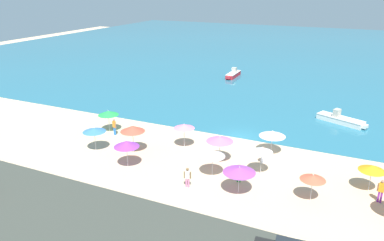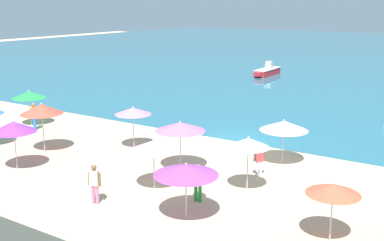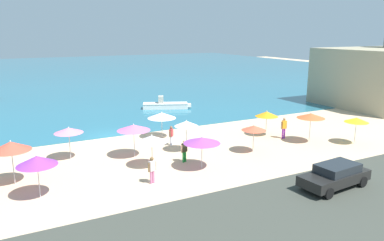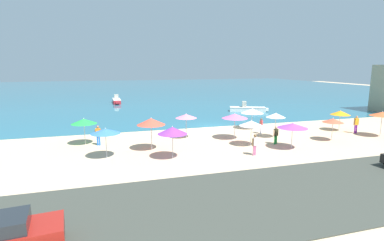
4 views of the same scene
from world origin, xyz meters
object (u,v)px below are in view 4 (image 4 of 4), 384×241
at_px(bather_0, 98,134).
at_px(bather_3, 255,144).
at_px(beach_umbrella_7, 186,116).
at_px(beach_umbrella_13, 84,121).
at_px(beach_umbrella_2, 235,116).
at_px(beach_umbrella_6, 252,111).
at_px(bather_4, 356,123).
at_px(bather_1, 261,125).
at_px(beach_umbrella_0, 293,126).
at_px(beach_umbrella_5, 151,122).
at_px(skiff_nearshore, 117,101).
at_px(beach_umbrella_1, 105,131).
at_px(beach_umbrella_3, 333,121).
at_px(beach_umbrella_4, 276,115).
at_px(beach_umbrella_9, 340,113).
at_px(skiff_offshore, 248,109).
at_px(beach_umbrella_8, 251,123).
at_px(beach_umbrella_12, 382,114).
at_px(beach_umbrella_11, 172,130).
at_px(bather_2, 276,134).

height_order(bather_0, bather_3, bather_0).
height_order(beach_umbrella_7, beach_umbrella_13, beach_umbrella_7).
height_order(beach_umbrella_2, beach_umbrella_6, beach_umbrella_2).
relative_size(beach_umbrella_2, bather_4, 1.37).
relative_size(beach_umbrella_7, bather_1, 1.50).
distance_m(beach_umbrella_13, bather_0, 1.69).
bearing_deg(beach_umbrella_0, beach_umbrella_5, 165.82).
distance_m(beach_umbrella_5, beach_umbrella_6, 12.87).
bearing_deg(bather_0, bather_1, 0.22).
distance_m(beach_umbrella_6, skiff_nearshore, 30.22).
xyz_separation_m(beach_umbrella_1, beach_umbrella_3, (19.89, -0.52, -0.15)).
xyz_separation_m(beach_umbrella_5, beach_umbrella_13, (-5.30, 3.41, -0.31)).
xyz_separation_m(beach_umbrella_4, beach_umbrella_7, (-8.16, 2.23, -0.05)).
xyz_separation_m(beach_umbrella_3, beach_umbrella_9, (3.83, 3.30, 0.04)).
height_order(beach_umbrella_3, beach_umbrella_5, beach_umbrella_5).
bearing_deg(beach_umbrella_2, beach_umbrella_4, -9.26).
xyz_separation_m(bather_1, skiff_nearshore, (-12.88, 29.57, -0.41)).
relative_size(beach_umbrella_5, skiff_offshore, 0.48).
height_order(bather_0, skiff_nearshore, bather_0).
height_order(beach_umbrella_4, beach_umbrella_8, beach_umbrella_4).
distance_m(beach_umbrella_4, bather_3, 6.57).
bearing_deg(beach_umbrella_3, bather_3, -167.03).
xyz_separation_m(beach_umbrella_3, bather_0, (-20.50, 4.39, -0.91)).
bearing_deg(beach_umbrella_12, beach_umbrella_5, 175.77).
bearing_deg(bather_4, beach_umbrella_2, 174.40).
xyz_separation_m(beach_umbrella_12, bather_4, (-1.12, 1.87, -1.22)).
xyz_separation_m(beach_umbrella_8, beach_umbrella_12, (13.63, -0.54, 0.26)).
bearing_deg(skiff_offshore, bather_3, -115.58).
xyz_separation_m(beach_umbrella_8, bather_0, (-12.55, 3.86, -0.99)).
relative_size(beach_umbrella_6, beach_umbrella_11, 0.98).
relative_size(beach_umbrella_3, bather_0, 1.22).
bearing_deg(bather_2, beach_umbrella_2, 134.95).
distance_m(beach_umbrella_1, beach_umbrella_11, 4.96).
height_order(beach_umbrella_3, bather_0, beach_umbrella_3).
distance_m(beach_umbrella_12, bather_0, 26.57).
xyz_separation_m(beach_umbrella_13, skiff_nearshore, (3.98, 29.00, -1.59)).
bearing_deg(beach_umbrella_4, beach_umbrella_0, -100.90).
height_order(beach_umbrella_5, bather_3, beach_umbrella_5).
relative_size(beach_umbrella_7, beach_umbrella_13, 1.01).
bearing_deg(bather_0, beach_umbrella_2, -5.99).
relative_size(beach_umbrella_11, beach_umbrella_13, 1.05).
bearing_deg(beach_umbrella_4, skiff_nearshore, 112.78).
height_order(beach_umbrella_0, beach_umbrella_8, beach_umbrella_8).
xyz_separation_m(beach_umbrella_11, beach_umbrella_12, (20.87, 1.06, 0.10)).
relative_size(beach_umbrella_3, beach_umbrella_7, 0.90).
relative_size(beach_umbrella_4, beach_umbrella_7, 1.03).
height_order(beach_umbrella_11, beach_umbrella_13, beach_umbrella_11).
distance_m(beach_umbrella_9, bather_0, 24.37).
height_order(beach_umbrella_3, beach_umbrella_12, beach_umbrella_12).
bearing_deg(beach_umbrella_0, beach_umbrella_6, 86.12).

